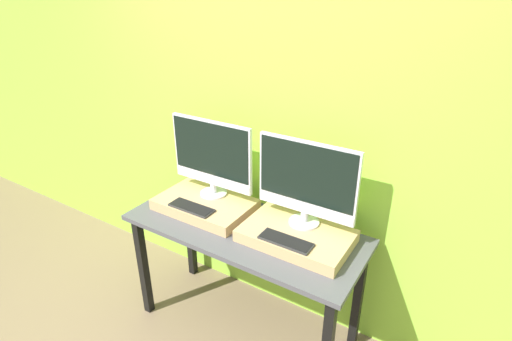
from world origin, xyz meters
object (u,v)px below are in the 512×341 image
object	(u,v)px
monitor_left	(212,156)
keyboard_right	(286,241)
monitor_right	(306,181)
keyboard_left	(192,207)

from	to	relation	value
monitor_left	keyboard_right	size ratio (longest dim) A/B	1.99
monitor_right	keyboard_right	bearing A→B (deg)	-90.00
monitor_right	keyboard_right	world-z (taller)	monitor_right
keyboard_left	monitor_right	distance (m)	0.73
keyboard_left	keyboard_right	distance (m)	0.64
keyboard_left	monitor_right	size ratio (longest dim) A/B	0.50
keyboard_right	monitor_right	bearing A→B (deg)	90.00
monitor_left	monitor_right	bearing A→B (deg)	0.00
monitor_left	keyboard_right	world-z (taller)	monitor_left
monitor_left	keyboard_left	size ratio (longest dim) A/B	1.99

